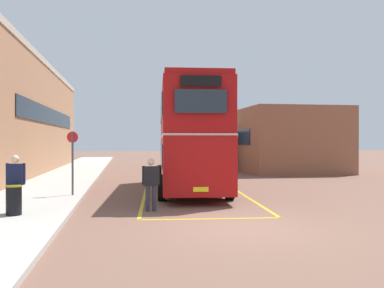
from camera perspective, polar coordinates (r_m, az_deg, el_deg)
name	(u,v)px	position (r m, az deg, el deg)	size (l,w,h in m)	color
ground_plane	(174,178)	(25.17, -2.53, -4.74)	(135.60, 135.60, 0.00)	brown
sidewalk_left	(68,175)	(27.63, -16.67, -4.15)	(4.00, 57.60, 0.14)	#B2ADA3
brick_building_left	(7,119)	(31.95, -23.98, 3.18)	(6.04, 26.01, 7.63)	#AD7A56
depot_building_right	(268,140)	(35.30, 10.37, 0.49)	(6.88, 16.02, 4.62)	brown
double_decker_bus	(190,135)	(18.82, -0.32, 1.18)	(3.42, 9.92, 4.75)	black
single_deck_bus	(205,148)	(35.57, 1.76, -0.59)	(3.07, 8.95, 3.02)	black
pedestrian_boarding	(151,181)	(13.47, -5.65, -5.03)	(0.57, 0.26, 1.70)	#2D2D38
pedestrian_waiting_near	(16,179)	(13.32, -23.03, -4.49)	(0.57, 0.28, 1.71)	#473828
litter_bin	(14,200)	(13.02, -23.23, -7.09)	(0.46, 0.46, 0.85)	black
bus_stop_sign	(73,157)	(16.97, -16.06, -1.66)	(0.44, 0.12, 2.49)	#4C4C51
bay_marking_yellow	(195,196)	(17.11, 0.41, -7.16)	(5.14, 12.07, 0.01)	gold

